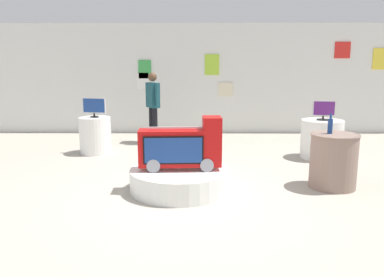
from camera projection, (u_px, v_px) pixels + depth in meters
The scene contains 11 objects.
ground_plane at pixel (183, 194), 5.45m from camera, with size 30.00×30.00×0.00m, color #A8A091.
back_wall_display at pixel (189, 79), 10.13m from camera, with size 12.55×0.13×2.85m.
main_display_pedestal at pixel (180, 180), 5.60m from camera, with size 1.46×1.46×0.32m, color white.
novelty_firetruck_tv at pixel (182, 148), 5.50m from camera, with size 1.19×0.42×0.76m.
display_pedestal_left_rear at pixel (95, 135), 7.91m from camera, with size 0.64×0.64×0.75m, color white.
tv_on_left_rear at pixel (94, 106), 7.79m from camera, with size 0.50×0.17×0.40m.
display_pedestal_center_rear at pixel (322, 139), 7.50m from camera, with size 0.80×0.80×0.75m, color white.
tv_on_center_rear at pixel (324, 110), 7.39m from camera, with size 0.42×0.23×0.38m.
side_table_round at pixel (333, 160), 5.68m from camera, with size 0.70×0.70×0.81m.
bottle_on_side_table at pixel (330, 126), 5.61m from camera, with size 0.07×0.07×0.30m.
shopper_browsing_near_truck at pixel (153, 102), 8.86m from camera, with size 0.36×0.50×1.63m.
Camera 1 is at (0.16, -5.20, 1.80)m, focal length 35.98 mm.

